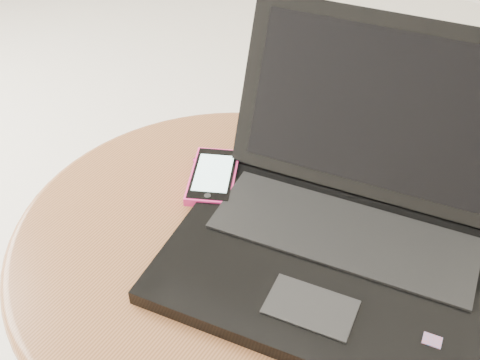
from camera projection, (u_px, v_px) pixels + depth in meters
The scene contains 4 objects.
table at pixel (235, 284), 0.84m from camera, with size 0.59×0.59×0.47m.
laptop at pixel (345, 220), 0.73m from camera, with size 0.44×0.42×0.25m.
phone_black at pixel (216, 185), 0.84m from camera, with size 0.12×0.13×0.01m.
phone_pink at pixel (213, 177), 0.84m from camera, with size 0.11×0.13×0.01m.
Camera 1 is at (0.38, -0.54, 1.02)m, focal length 44.42 mm.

